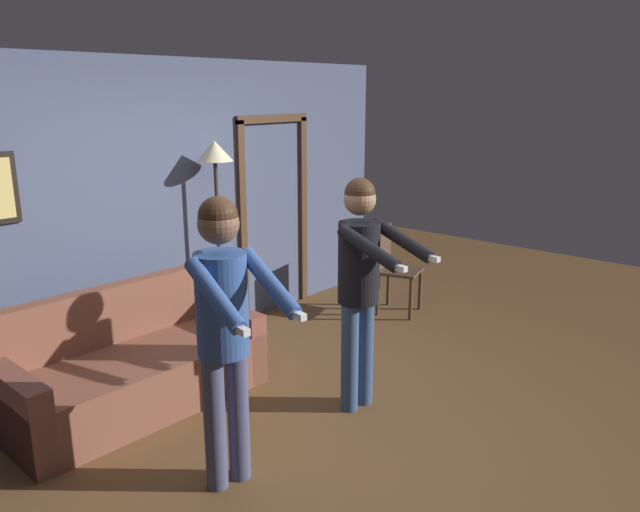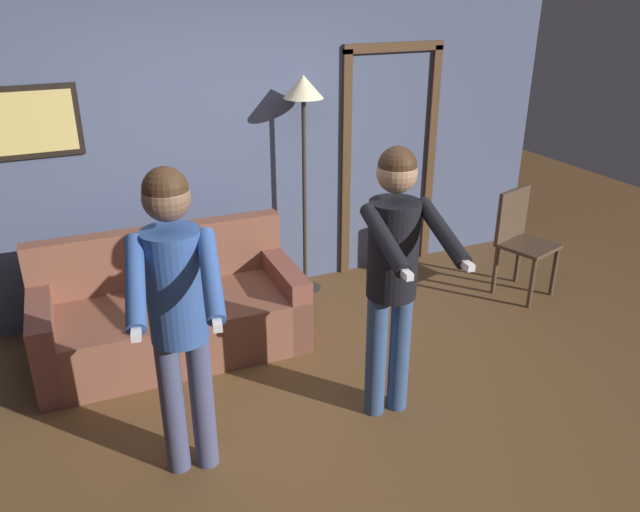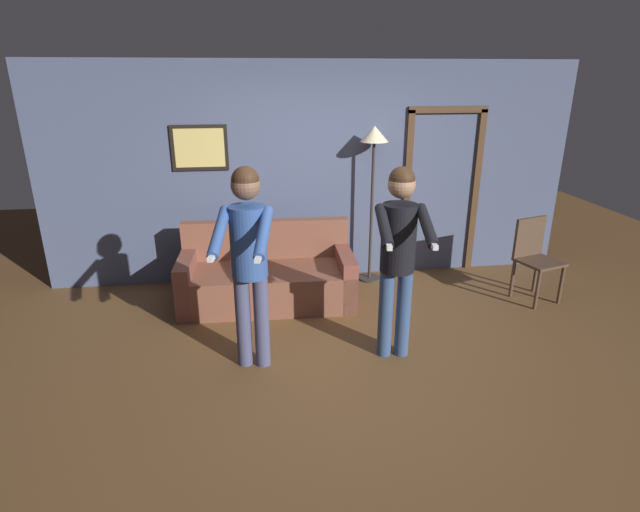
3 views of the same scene
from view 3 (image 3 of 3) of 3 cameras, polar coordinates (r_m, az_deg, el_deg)
The scene contains 7 objects.
ground_plane at distance 4.72m, azimuth 2.45°, elevation -11.00°, with size 12.00×12.00×0.00m, color brown.
back_wall_assembly at distance 6.09m, azimuth -0.60°, elevation 9.36°, with size 6.40×0.10×2.60m.
couch at distance 5.62m, azimuth -6.03°, elevation -2.60°, with size 1.93×0.91×0.87m.
torchiere_lamp at distance 5.92m, azimuth 6.15°, elevation 11.49°, with size 0.33×0.33×1.89m.
person_standing_left at distance 4.11m, azimuth -8.19°, elevation 0.61°, with size 0.52×0.73×1.77m.
person_standing_right at distance 4.29m, azimuth 8.97°, elevation 1.08°, with size 0.49×0.74×1.74m.
dining_chair_distant at distance 6.11m, azimuth 23.29°, elevation 0.19°, with size 0.52×0.52×0.93m.
Camera 3 is at (-0.75, -3.97, 2.44)m, focal length 28.00 mm.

